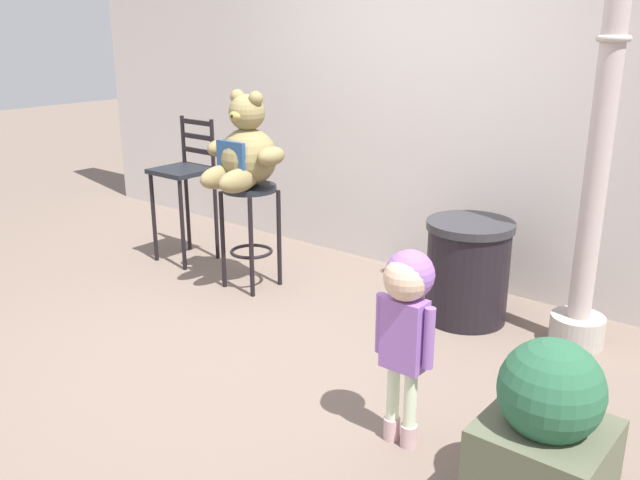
% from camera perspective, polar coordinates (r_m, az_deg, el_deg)
% --- Properties ---
extents(ground_plane, '(24.00, 24.00, 0.00)m').
position_cam_1_polar(ground_plane, '(4.04, -5.87, -9.31)').
color(ground_plane, '#716054').
extents(building_wall, '(7.32, 0.30, 3.17)m').
position_cam_1_polar(building_wall, '(5.15, 9.38, 14.82)').
color(building_wall, silver).
rests_on(building_wall, ground_plane).
extents(bar_stool_with_teddy, '(0.38, 0.38, 0.75)m').
position_cam_1_polar(bar_stool_with_teddy, '(4.83, -5.83, 2.06)').
color(bar_stool_with_teddy, black).
rests_on(bar_stool_with_teddy, ground_plane).
extents(teddy_bear, '(0.62, 0.56, 0.65)m').
position_cam_1_polar(teddy_bear, '(4.71, -6.28, 7.29)').
color(teddy_bear, olive).
rests_on(teddy_bear, bar_stool_with_teddy).
extents(child_walking, '(0.29, 0.23, 0.92)m').
position_cam_1_polar(child_walking, '(2.97, 7.21, -5.56)').
color(child_walking, '#CCA4A6').
rests_on(child_walking, ground_plane).
extents(trash_bin, '(0.55, 0.55, 0.65)m').
position_cam_1_polar(trash_bin, '(4.43, 12.19, -2.50)').
color(trash_bin, black).
rests_on(trash_bin, ground_plane).
extents(lamppost, '(0.31, 0.31, 3.03)m').
position_cam_1_polar(lamppost, '(4.04, 22.35, 7.66)').
color(lamppost, '#ABA49A').
rests_on(lamppost, ground_plane).
extents(bar_chair_empty, '(0.40, 0.40, 1.12)m').
position_cam_1_polar(bar_chair_empty, '(5.46, -11.16, 5.04)').
color(bar_chair_empty, black).
rests_on(bar_chair_empty, ground_plane).
extents(planter_with_shrub, '(0.47, 0.47, 0.71)m').
position_cam_1_polar(planter_with_shrub, '(2.86, 18.33, -15.01)').
color(planter_with_shrub, '#575B45').
rests_on(planter_with_shrub, ground_plane).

